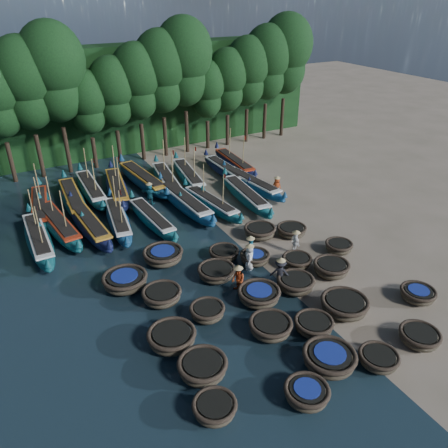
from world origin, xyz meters
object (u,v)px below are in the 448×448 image
long_boat_4 (152,218)px  fisherman_6 (277,186)px  coracle_11 (207,311)px  fisherman_2 (238,279)px  long_boat_7 (246,195)px  long_boat_13 (143,179)px  long_boat_0 (39,239)px  coracle_3 (379,359)px  coracle_13 (296,283)px  coracle_18 (297,261)px  long_boat_12 (117,188)px  fisherman_4 (296,242)px  long_boat_16 (226,170)px  long_boat_15 (188,176)px  long_boat_8 (252,184)px  coracle_20 (125,280)px  long_boat_1 (58,225)px  long_boat_9 (40,207)px  coracle_19 (339,246)px  coracle_22 (224,253)px  coracle_9 (418,294)px  fisherman_0 (250,256)px  fisherman_3 (280,272)px  coracle_6 (271,327)px  coracle_5 (203,367)px  fisherman_5 (150,193)px  coracle_21 (163,255)px  coracle_14 (331,268)px  coracle_2 (329,358)px  coracle_23 (260,231)px  long_boat_17 (234,163)px  coracle_10 (172,337)px  coracle_17 (255,257)px  long_boat_14 (167,181)px  coracle_12 (259,295)px  coracle_24 (292,230)px  long_boat_11 (91,189)px  coracle_4 (419,337)px  fisherman_1 (250,249)px  coracle_16 (216,272)px  coracle_8 (344,305)px  coracle_15 (162,295)px  long_boat_10 (73,199)px

long_boat_4 → fisherman_6: bearing=-4.7°
coracle_11 → fisherman_2: size_ratio=0.97×
long_boat_7 → long_boat_13: bearing=136.3°
long_boat_0 → coracle_3: bearing=-57.0°
coracle_13 → coracle_18: coracle_13 is taller
long_boat_12 → fisherman_4: 15.58m
long_boat_16 → long_boat_15: bearing=173.7°
long_boat_0 → long_boat_8: long_boat_0 is taller
long_boat_0 → fisherman_6: bearing=-2.8°
coracle_20 → fisherman_2: size_ratio=1.46×
long_boat_1 → long_boat_15: bearing=10.8°
long_boat_0 → long_boat_9: (0.81, 4.75, -0.00)m
coracle_19 → fisherman_4: size_ratio=1.02×
coracle_22 → coracle_19: bearing=-23.1°
coracle_9 → fisherman_0: size_ratio=1.07×
coracle_20 → long_boat_13: size_ratio=0.30×
long_boat_12 → fisherman_3: size_ratio=4.43×
long_boat_1 → long_boat_12: long_boat_12 is taller
long_boat_8 → coracle_11: bearing=-136.6°
coracle_6 → coracle_5: bearing=-169.8°
fisherman_5 → coracle_21: bearing=121.2°
coracle_14 → long_boat_16: size_ratio=0.30×
coracle_19 → coracle_22: coracle_19 is taller
coracle_2 → coracle_13: coracle_13 is taller
coracle_23 → long_boat_17: (4.74, 11.56, 0.11)m
coracle_10 → coracle_17: bearing=29.4°
coracle_6 → long_boat_13: (0.68, 19.83, 0.17)m
coracle_20 → long_boat_14: (7.24, 11.58, 0.12)m
coracle_12 → coracle_23: bearing=56.7°
coracle_24 → long_boat_11: long_boat_11 is taller
coracle_4 → coracle_6: (-5.70, 3.83, 0.06)m
long_boat_1 → fisherman_0: size_ratio=4.68×
fisherman_1 → fisherman_3: 2.72m
long_boat_7 → fisherman_4: bearing=-93.1°
coracle_14 → coracle_16: coracle_14 is taller
coracle_8 → coracle_15: (-7.80, 5.24, -0.03)m
coracle_3 → coracle_12: bearing=109.3°
coracle_16 → fisherman_5: 11.04m
long_boat_8 → long_boat_17: (1.15, 4.81, 0.00)m
coracle_19 → long_boat_8: long_boat_8 is taller
coracle_22 → fisherman_0: 1.96m
coracle_20 → long_boat_10: 11.85m
coracle_22 → long_boat_7: bearing=49.4°
coracle_2 → long_boat_0: 19.14m
coracle_3 → coracle_15: bearing=127.5°
long_boat_4 → coracle_15: bearing=-110.9°
coracle_8 → long_boat_7: 13.74m
coracle_13 → coracle_14: bearing=4.7°
coracle_2 → fisherman_4: 9.25m
coracle_14 → long_boat_7: bearing=86.1°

